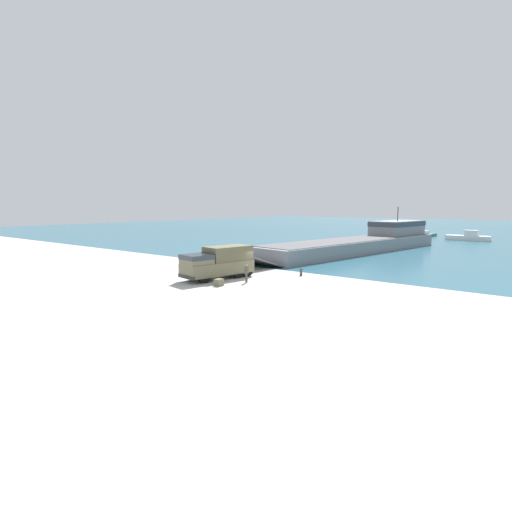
# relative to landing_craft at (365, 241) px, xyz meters

# --- Properties ---
(ground_plane) EXTENTS (240.00, 240.00, 0.00)m
(ground_plane) POSITION_rel_landing_craft_xyz_m (-0.06, -27.98, -1.53)
(ground_plane) COLOR #B7B5AD
(water_surface) EXTENTS (240.00, 180.00, 0.01)m
(water_surface) POSITION_rel_landing_craft_xyz_m (-0.06, 66.46, -1.52)
(water_surface) COLOR #285B70
(water_surface) RESTS_ON ground_plane
(landing_craft) EXTENTS (13.11, 43.80, 6.72)m
(landing_craft) POSITION_rel_landing_craft_xyz_m (0.00, 0.00, 0.00)
(landing_craft) COLOR gray
(landing_craft) RESTS_ON ground_plane
(military_truck) EXTENTS (3.76, 7.51, 3.06)m
(military_truck) POSITION_rel_landing_craft_xyz_m (-1.49, -31.50, 0.06)
(military_truck) COLOR #6B664C
(military_truck) RESTS_ON ground_plane
(soldier_on_ramp) EXTENTS (0.36, 0.49, 1.68)m
(soldier_on_ramp) POSITION_rel_landing_craft_xyz_m (1.87, -31.39, -0.56)
(soldier_on_ramp) COLOR #4C4738
(soldier_on_ramp) RESTS_ON ground_plane
(moored_boat_a) EXTENTS (3.73, 7.58, 1.36)m
(moored_boat_a) POSITION_rel_landing_craft_xyz_m (-0.40, 33.98, -1.08)
(moored_boat_a) COLOR #2D7060
(moored_boat_a) RESTS_ON ground_plane
(moored_boat_b) EXTENTS (8.02, 2.77, 2.07)m
(moored_boat_b) POSITION_rel_landing_craft_xyz_m (9.31, 29.19, -0.84)
(moored_boat_b) COLOR white
(moored_boat_b) RESTS_ON ground_plane
(mooring_bollard) EXTENTS (0.29, 0.29, 0.77)m
(mooring_bollard) POSITION_rel_landing_craft_xyz_m (3.95, -25.34, -1.11)
(mooring_bollard) COLOR #333338
(mooring_bollard) RESTS_ON ground_plane
(cargo_crate) EXTENTS (0.66, 0.77, 0.60)m
(cargo_crate) POSITION_rel_landing_craft_xyz_m (0.89, -33.99, -1.23)
(cargo_crate) COLOR #6B664C
(cargo_crate) RESTS_ON ground_plane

